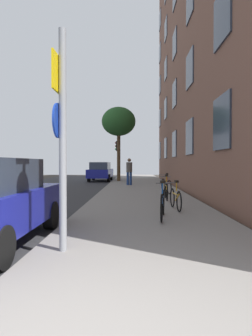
{
  "coord_description": "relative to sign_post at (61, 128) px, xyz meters",
  "views": [
    {
      "loc": [
        0.66,
        -1.94,
        1.54
      ],
      "look_at": [
        0.36,
        10.9,
        1.33
      ],
      "focal_mm": 30.54,
      "sensor_mm": 36.0,
      "label": 1
    }
  ],
  "objects": [
    {
      "name": "ground_plane",
      "position": [
        -1.91,
        12.36,
        -2.11
      ],
      "size": [
        41.8,
        41.8,
        0.0
      ],
      "primitive_type": "plane",
      "color": "#332D28"
    },
    {
      "name": "road_asphalt",
      "position": [
        -4.01,
        12.36,
        -2.11
      ],
      "size": [
        7.0,
        38.0,
        0.01
      ],
      "primitive_type": "cube",
      "color": "#2D2D30",
      "rests_on": "ground"
    },
    {
      "name": "sidewalk",
      "position": [
        1.59,
        12.36,
        -2.05
      ],
      "size": [
        4.2,
        38.0,
        0.12
      ],
      "primitive_type": "cube",
      "color": "gray",
      "rests_on": "ground"
    },
    {
      "name": "building_facade",
      "position": [
        4.19,
        11.86,
        8.25
      ],
      "size": [
        0.56,
        27.0,
        20.7
      ],
      "color": "brown",
      "rests_on": "ground"
    },
    {
      "name": "sign_post",
      "position": [
        0.0,
        0.0,
        0.0
      ],
      "size": [
        0.16,
        0.6,
        3.58
      ],
      "color": "gray",
      "rests_on": "sidewalk"
    },
    {
      "name": "traffic_light",
      "position": [
        -0.02,
        18.72,
        0.26
      ],
      "size": [
        0.43,
        0.24,
        3.28
      ],
      "color": "black",
      "rests_on": "sidewalk"
    },
    {
      "name": "tree_near",
      "position": [
        0.04,
        18.37,
        2.74
      ],
      "size": [
        2.71,
        2.71,
        5.93
      ],
      "color": "#4C3823",
      "rests_on": "sidewalk"
    },
    {
      "name": "bicycle_0",
      "position": [
        1.92,
        2.75,
        -1.61
      ],
      "size": [
        0.43,
        1.74,
        0.98
      ],
      "color": "black",
      "rests_on": "sidewalk"
    },
    {
      "name": "bicycle_1",
      "position": [
        2.47,
        4.17,
        -1.64
      ],
      "size": [
        0.42,
        1.58,
        0.91
      ],
      "color": "black",
      "rests_on": "sidewalk"
    },
    {
      "name": "bicycle_2",
      "position": [
        2.47,
        6.62,
        -1.61
      ],
      "size": [
        0.42,
        1.67,
        0.99
      ],
      "color": "black",
      "rests_on": "sidewalk"
    },
    {
      "name": "bicycle_3",
      "position": [
        2.75,
        9.01,
        -1.62
      ],
      "size": [
        0.44,
        1.74,
        0.96
      ],
      "color": "black",
      "rests_on": "sidewalk"
    },
    {
      "name": "pedestrian_0",
      "position": [
        0.94,
        14.01,
        -1.0
      ],
      "size": [
        0.43,
        0.43,
        1.74
      ],
      "color": "navy",
      "rests_on": "sidewalk"
    },
    {
      "name": "car_1",
      "position": [
        -1.61,
        20.03,
        -1.27
      ],
      "size": [
        1.92,
        4.41,
        1.62
      ],
      "color": "navy",
      "rests_on": "road_asphalt"
    }
  ]
}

